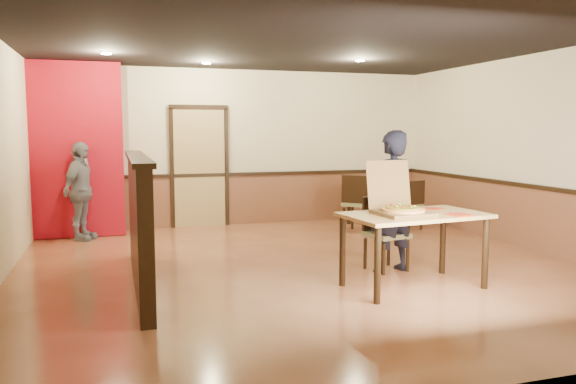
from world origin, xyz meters
name	(u,v)px	position (x,y,z in m)	size (l,w,h in m)	color
floor	(304,268)	(0.00, 0.00, 0.00)	(7.00, 7.00, 0.00)	#C7784D
ceiling	(305,40)	(0.00, 0.00, 2.80)	(7.00, 7.00, 0.00)	black
wall_back	(243,148)	(0.00, 3.50, 1.40)	(7.00, 7.00, 0.00)	#FBEFC4
wall_right	(539,153)	(3.50, 0.00, 1.40)	(7.00, 7.00, 0.00)	#FBEFC4
wainscot_back	(244,200)	(0.00, 3.47, 0.45)	(7.00, 0.04, 0.90)	brown
chair_rail_back	(244,174)	(0.00, 3.45, 0.92)	(7.00, 0.06, 0.06)	black
wainscot_right	(534,219)	(3.47, 0.00, 0.45)	(0.04, 7.00, 0.90)	brown
chair_rail_right	(534,187)	(3.45, 0.00, 0.92)	(0.06, 7.00, 0.06)	black
back_door	(199,168)	(-0.80, 3.46, 1.05)	(0.90, 0.06, 2.10)	#D6B66E
booth_partition	(139,220)	(-2.00, -0.20, 0.74)	(0.20, 3.10, 1.44)	black
red_accent_panel	(71,150)	(-2.90, 3.00, 1.40)	(1.60, 0.20, 2.78)	#B10C1B
spot_a	(106,53)	(-2.30, 1.80, 2.78)	(0.14, 0.14, 0.02)	#FEEDB2
spot_b	(206,63)	(-0.80, 2.50, 2.78)	(0.14, 0.14, 0.02)	#FEEDB2
spot_c	(360,60)	(1.40, 1.50, 2.78)	(0.14, 0.14, 0.02)	#FEEDB2
main_table	(414,223)	(0.86, -1.18, 0.71)	(1.62, 1.03, 0.82)	tan
diner_chair	(383,230)	(0.91, -0.34, 0.49)	(0.52, 0.52, 0.90)	olive
side_chair_left	(358,201)	(1.64, 2.04, 0.53)	(0.68, 0.68, 0.98)	olive
side_chair_right	(410,203)	(2.61, 2.03, 0.47)	(0.51, 0.51, 0.86)	olive
side_table	(370,194)	(2.14, 2.64, 0.57)	(0.79, 0.79, 0.75)	tan
diner	(391,202)	(0.94, -0.49, 0.86)	(0.63, 0.41, 1.72)	black
passerby	(81,191)	(-2.76, 2.71, 0.77)	(0.91, 0.38, 1.54)	gray
pizza_box	(400,208)	(0.68, -1.19, 0.89)	(0.57, 0.66, 0.57)	brown
pizza	(403,210)	(0.69, -1.25, 0.87)	(0.46, 0.46, 0.03)	#F2A958
napkin_near	(460,215)	(1.27, -1.42, 0.82)	(0.26, 0.26, 0.01)	red
napkin_far	(433,208)	(1.25, -0.91, 0.82)	(0.25, 0.25, 0.01)	red
condiment	(368,181)	(2.05, 2.53, 0.83)	(0.06, 0.06, 0.16)	brown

